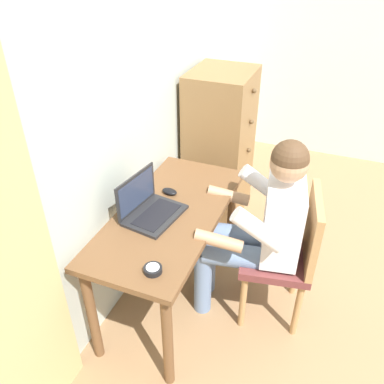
{
  "coord_description": "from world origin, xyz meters",
  "views": [
    {
      "loc": [
        -2.03,
        1.04,
        2.08
      ],
      "look_at": [
        -0.24,
        1.75,
        0.81
      ],
      "focal_mm": 37.38,
      "sensor_mm": 36.0,
      "label": 1
    }
  ],
  "objects_px": {
    "chair": "(288,251)",
    "person_seated": "(260,223)",
    "desk": "(170,227)",
    "laptop": "(149,207)",
    "desk_clock": "(153,269)",
    "computer_mouse": "(170,191)",
    "dresser": "(220,145)"
  },
  "relations": [
    {
      "from": "laptop",
      "to": "computer_mouse",
      "type": "relative_size",
      "value": 3.73
    },
    {
      "from": "desk",
      "to": "laptop",
      "type": "relative_size",
      "value": 3.26
    },
    {
      "from": "chair",
      "to": "laptop",
      "type": "relative_size",
      "value": 2.38
    },
    {
      "from": "chair",
      "to": "desk_clock",
      "type": "height_order",
      "value": "chair"
    },
    {
      "from": "computer_mouse",
      "to": "desk_clock",
      "type": "relative_size",
      "value": 1.11
    },
    {
      "from": "dresser",
      "to": "desk_clock",
      "type": "xyz_separation_m",
      "value": [
        -1.59,
        -0.19,
        0.12
      ]
    },
    {
      "from": "dresser",
      "to": "computer_mouse",
      "type": "height_order",
      "value": "dresser"
    },
    {
      "from": "desk",
      "to": "dresser",
      "type": "bearing_deg",
      "value": 3.15
    },
    {
      "from": "desk_clock",
      "to": "chair",
      "type": "bearing_deg",
      "value": -41.33
    },
    {
      "from": "laptop",
      "to": "computer_mouse",
      "type": "height_order",
      "value": "laptop"
    },
    {
      "from": "computer_mouse",
      "to": "chair",
      "type": "bearing_deg",
      "value": -81.5
    },
    {
      "from": "laptop",
      "to": "computer_mouse",
      "type": "distance_m",
      "value": 0.24
    },
    {
      "from": "chair",
      "to": "person_seated",
      "type": "xyz_separation_m",
      "value": [
        -0.03,
        0.18,
        0.18
      ]
    },
    {
      "from": "computer_mouse",
      "to": "desk_clock",
      "type": "height_order",
      "value": "computer_mouse"
    },
    {
      "from": "desk",
      "to": "laptop",
      "type": "xyz_separation_m",
      "value": [
        -0.07,
        0.1,
        0.16
      ]
    },
    {
      "from": "laptop",
      "to": "computer_mouse",
      "type": "bearing_deg",
      "value": -4.86
    },
    {
      "from": "desk",
      "to": "chair",
      "type": "bearing_deg",
      "value": -76.53
    },
    {
      "from": "dresser",
      "to": "person_seated",
      "type": "height_order",
      "value": "dresser"
    },
    {
      "from": "desk",
      "to": "desk_clock",
      "type": "bearing_deg",
      "value": -165.04
    },
    {
      "from": "chair",
      "to": "desk_clock",
      "type": "distance_m",
      "value": 0.87
    },
    {
      "from": "desk",
      "to": "person_seated",
      "type": "distance_m",
      "value": 0.53
    },
    {
      "from": "person_seated",
      "to": "computer_mouse",
      "type": "distance_m",
      "value": 0.58
    },
    {
      "from": "dresser",
      "to": "desk_clock",
      "type": "relative_size",
      "value": 13.49
    },
    {
      "from": "chair",
      "to": "desk_clock",
      "type": "xyz_separation_m",
      "value": [
        -0.63,
        0.56,
        0.23
      ]
    },
    {
      "from": "dresser",
      "to": "computer_mouse",
      "type": "xyz_separation_m",
      "value": [
        -0.95,
        0.02,
        0.12
      ]
    },
    {
      "from": "chair",
      "to": "laptop",
      "type": "bearing_deg",
      "value": 106.36
    },
    {
      "from": "laptop",
      "to": "desk_clock",
      "type": "distance_m",
      "value": 0.46
    },
    {
      "from": "desk",
      "to": "person_seated",
      "type": "relative_size",
      "value": 1.01
    },
    {
      "from": "desk",
      "to": "computer_mouse",
      "type": "bearing_deg",
      "value": 24.25
    },
    {
      "from": "chair",
      "to": "dresser",
      "type": "bearing_deg",
      "value": 37.92
    },
    {
      "from": "desk",
      "to": "dresser",
      "type": "relative_size",
      "value": 1.0
    },
    {
      "from": "chair",
      "to": "person_seated",
      "type": "bearing_deg",
      "value": 99.23
    }
  ]
}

